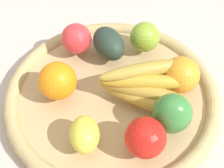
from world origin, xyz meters
TOP-DOWN VIEW (x-y plane):
  - ground_plane at (0.00, 0.00)m, footprint 2.40×2.40m
  - basket at (0.00, 0.00)m, footprint 0.44×0.44m
  - orange_1 at (0.00, 0.14)m, footprint 0.11×0.11m
  - orange_0 at (-0.00, -0.11)m, footprint 0.08×0.08m
  - banana_bunch at (0.02, 0.06)m, footprint 0.13×0.18m
  - lemon_0 at (0.12, -0.06)m, footprint 0.07×0.06m
  - avocado at (-0.11, -0.00)m, footprint 0.11×0.09m
  - bell_pepper at (0.09, 0.10)m, footprint 0.08×0.08m
  - apple_1 at (-0.12, -0.07)m, footprint 0.09×0.09m
  - apple_0 at (0.14, 0.05)m, footprint 0.09×0.09m
  - apple_2 at (-0.12, 0.08)m, footprint 0.09×0.09m

SIDE VIEW (x-z plane):
  - ground_plane at x=0.00m, z-range 0.00..0.00m
  - basket at x=0.00m, z-range 0.00..0.04m
  - lemon_0 at x=0.12m, z-range 0.04..0.09m
  - avocado at x=-0.11m, z-range 0.04..0.10m
  - apple_2 at x=-0.12m, z-range 0.04..0.11m
  - apple_1 at x=-0.12m, z-range 0.04..0.11m
  - banana_bunch at x=0.02m, z-range 0.04..0.11m
  - apple_0 at x=0.14m, z-range 0.04..0.11m
  - orange_1 at x=0.00m, z-range 0.04..0.11m
  - orange_0 at x=0.00m, z-range 0.04..0.12m
  - bell_pepper at x=0.09m, z-range 0.04..0.12m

